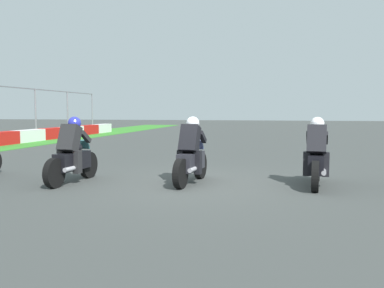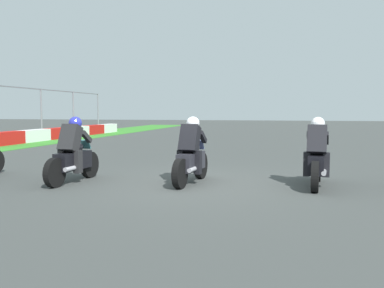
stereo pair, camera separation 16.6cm
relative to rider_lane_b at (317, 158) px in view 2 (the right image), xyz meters
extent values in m
plane|color=#3C403E|center=(-0.23, 2.63, -0.62)|extent=(120.00, 120.00, 0.00)
cube|color=red|center=(7.79, 13.59, -0.30)|extent=(2.25, 0.60, 0.64)
cube|color=silver|center=(10.08, 13.59, -0.30)|extent=(2.25, 0.60, 0.64)
cube|color=red|center=(12.38, 13.59, -0.30)|extent=(2.25, 0.60, 0.64)
cube|color=silver|center=(14.67, 13.59, -0.30)|extent=(2.25, 0.60, 0.64)
cube|color=red|center=(16.96, 13.59, -0.30)|extent=(2.25, 0.60, 0.64)
cube|color=silver|center=(19.25, 13.59, -0.30)|extent=(2.25, 0.60, 0.64)
cylinder|color=slate|center=(13.55, 15.34, 0.87)|extent=(0.10, 0.10, 2.98)
cylinder|color=slate|center=(17.49, 15.34, 0.87)|extent=(0.10, 0.10, 2.98)
cylinder|color=slate|center=(21.43, 15.34, 0.87)|extent=(0.10, 0.10, 2.98)
cylinder|color=black|center=(0.70, -0.07, -0.30)|extent=(0.65, 0.21, 0.64)
cylinder|color=black|center=(-0.69, 0.08, -0.30)|extent=(0.65, 0.21, 0.64)
cube|color=black|center=(0.00, 0.00, -0.12)|extent=(1.13, 0.43, 0.40)
ellipsoid|color=black|center=(0.10, -0.01, 0.18)|extent=(0.51, 0.35, 0.24)
cube|color=red|center=(-0.50, 0.06, -0.10)|extent=(0.08, 0.17, 0.08)
cylinder|color=#A5A5AD|center=(-0.36, -0.12, -0.25)|extent=(0.43, 0.14, 0.10)
cube|color=black|center=(-0.10, 0.01, 0.40)|extent=(0.52, 0.45, 0.66)
sphere|color=silver|center=(0.12, -0.01, 0.74)|extent=(0.33, 0.33, 0.30)
cube|color=#4D804E|center=(0.50, -0.05, 0.22)|extent=(0.18, 0.27, 0.23)
cube|color=black|center=(-0.09, 0.21, -0.12)|extent=(0.19, 0.16, 0.52)
cube|color=black|center=(-0.14, -0.19, -0.12)|extent=(0.19, 0.16, 0.52)
cube|color=black|center=(0.30, 0.15, 0.42)|extent=(0.39, 0.14, 0.31)
cube|color=black|center=(0.26, -0.21, 0.42)|extent=(0.39, 0.14, 0.31)
cylinder|color=black|center=(0.48, 2.66, -0.30)|extent=(0.65, 0.21, 0.64)
cylinder|color=black|center=(-0.91, 2.83, -0.30)|extent=(0.65, 0.21, 0.64)
cube|color=#27272E|center=(-0.21, 2.74, -0.12)|extent=(1.13, 0.45, 0.40)
ellipsoid|color=#27272E|center=(-0.11, 2.73, 0.18)|extent=(0.51, 0.35, 0.24)
cube|color=red|center=(-0.72, 2.80, -0.10)|extent=(0.08, 0.17, 0.08)
cylinder|color=#A5A5AD|center=(-0.58, 2.63, -0.25)|extent=(0.43, 0.15, 0.10)
cube|color=black|center=(-0.31, 2.76, 0.40)|extent=(0.53, 0.45, 0.66)
sphere|color=silver|center=(-0.09, 2.73, 0.74)|extent=(0.33, 0.33, 0.30)
cube|color=#515F91|center=(0.29, 2.68, 0.22)|extent=(0.18, 0.28, 0.23)
cube|color=black|center=(-0.31, 2.96, -0.12)|extent=(0.20, 0.16, 0.52)
cube|color=black|center=(-0.35, 2.56, -0.12)|extent=(0.20, 0.16, 0.52)
cube|color=black|center=(0.09, 2.89, 0.42)|extent=(0.39, 0.14, 0.31)
cube|color=black|center=(0.05, 2.53, 0.42)|extent=(0.39, 0.14, 0.31)
cylinder|color=black|center=(0.02, 5.36, -0.30)|extent=(0.65, 0.19, 0.64)
cylinder|color=black|center=(-1.38, 5.47, -0.30)|extent=(0.65, 0.19, 0.64)
cube|color=black|center=(-0.68, 5.41, -0.12)|extent=(1.12, 0.41, 0.40)
ellipsoid|color=black|center=(-0.58, 5.41, 0.18)|extent=(0.50, 0.34, 0.24)
cube|color=red|center=(-1.19, 5.45, -0.10)|extent=(0.07, 0.16, 0.08)
cylinder|color=#A5A5AD|center=(-1.04, 5.28, -0.25)|extent=(0.43, 0.13, 0.10)
cube|color=black|center=(-0.78, 5.42, 0.40)|extent=(0.51, 0.44, 0.66)
sphere|color=#2B30AC|center=(-0.56, 5.40, 0.74)|extent=(0.32, 0.32, 0.30)
cube|color=#377175|center=(-0.18, 5.37, 0.22)|extent=(0.17, 0.27, 0.23)
cube|color=black|center=(-0.78, 5.62, -0.12)|extent=(0.19, 0.15, 0.52)
cube|color=black|center=(-0.82, 5.22, -0.12)|extent=(0.19, 0.15, 0.52)
cube|color=black|center=(-0.39, 5.57, 0.42)|extent=(0.39, 0.13, 0.31)
cube|color=black|center=(-0.42, 5.21, 0.42)|extent=(0.39, 0.13, 0.31)
camera|label=1|loc=(-9.32, 0.83, 1.03)|focal=38.82mm
camera|label=2|loc=(-9.28, 0.66, 1.03)|focal=38.82mm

